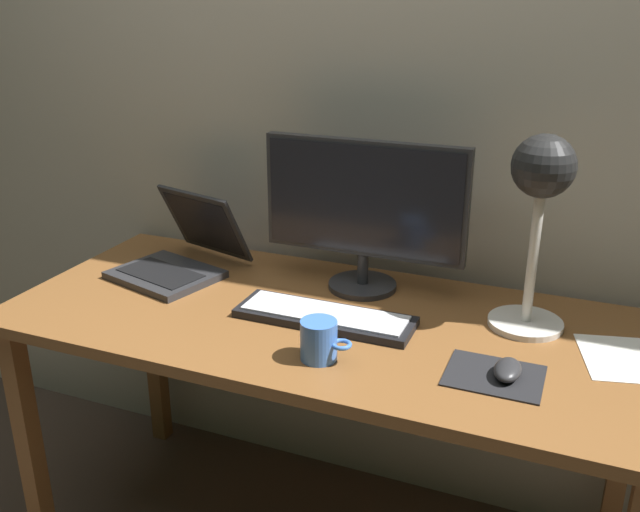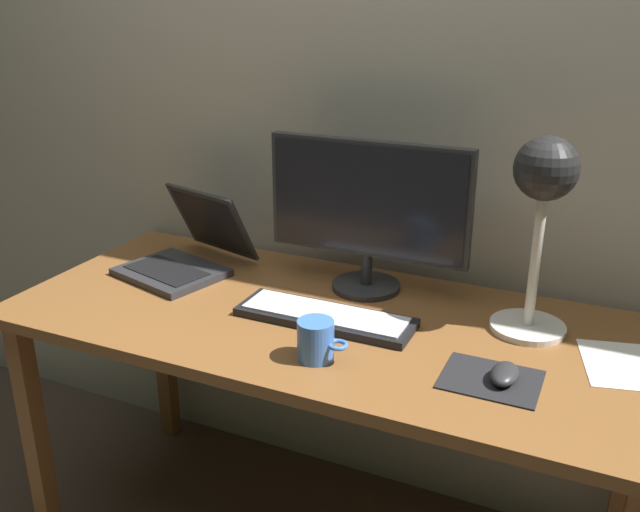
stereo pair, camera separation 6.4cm
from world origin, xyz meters
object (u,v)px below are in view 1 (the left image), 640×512
Objects in this scene: monitor at (364,207)px; desk_lamp at (541,193)px; laptop at (184,250)px; mouse at (508,370)px; coffee_mug at (320,340)px; keyboard_main at (325,316)px.

monitor is 1.17× the size of desk_lamp.
monitor is 0.55m from laptop.
desk_lamp is at bearing 88.86° from mouse.
laptop reaches higher than coffee_mug.
coffee_mug reaches higher than mouse.
desk_lamp is (0.95, 0.00, 0.27)m from laptop.
keyboard_main is at bearing -17.23° from laptop.
keyboard_main is 0.46m from mouse.
mouse is (0.45, -0.11, 0.01)m from keyboard_main.
desk_lamp is (0.46, 0.16, 0.32)m from keyboard_main.
laptop is at bearing -179.78° from desk_lamp.
coffee_mug is (-0.40, -0.34, -0.29)m from desk_lamp.
mouse is at bearing -37.31° from monitor.
keyboard_main is (-0.02, -0.22, -0.22)m from monitor.
coffee_mug reaches higher than keyboard_main.
mouse is 0.83× the size of coffee_mug.
monitor is at bearing 171.28° from desk_lamp.
desk_lamp is 4.00× the size of coffee_mug.
monitor is at bearing 7.84° from laptop.
keyboard_main is 3.79× the size of coffee_mug.
monitor is 0.45m from desk_lamp.
coffee_mug is (0.04, -0.40, -0.18)m from monitor.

